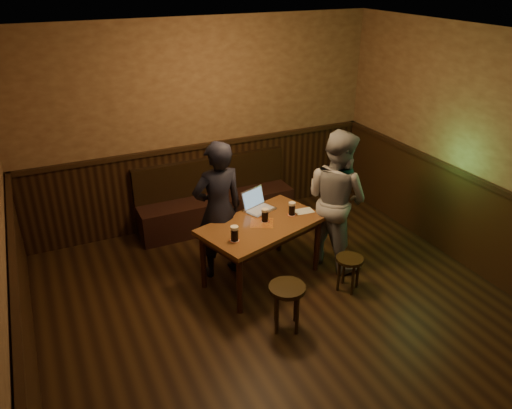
{
  "coord_description": "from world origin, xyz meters",
  "views": [
    {
      "loc": [
        -2.11,
        -3.22,
        3.4
      ],
      "look_at": [
        -0.06,
        1.15,
        1.04
      ],
      "focal_mm": 35.0,
      "sensor_mm": 36.0,
      "label": 1
    }
  ],
  "objects": [
    {
      "name": "stool_right",
      "position": [
        0.86,
        0.63,
        0.33
      ],
      "size": [
        0.36,
        0.36,
        0.42
      ],
      "rotation": [
        0.0,
        0.0,
        -0.17
      ],
      "color": "black",
      "rests_on": "ground"
    },
    {
      "name": "pint_right",
      "position": [
        0.46,
        1.28,
        0.82
      ],
      "size": [
        0.1,
        0.1,
        0.16
      ],
      "color": "#A33114",
      "rests_on": "pub_table"
    },
    {
      "name": "room",
      "position": [
        0.0,
        0.22,
        1.2
      ],
      "size": [
        5.04,
        6.04,
        2.84
      ],
      "color": "black",
      "rests_on": "ground"
    },
    {
      "name": "pint_left",
      "position": [
        -0.37,
        1.02,
        0.83
      ],
      "size": [
        0.11,
        0.11,
        0.17
      ],
      "color": "#A33114",
      "rests_on": "pub_table"
    },
    {
      "name": "stool_left",
      "position": [
        -0.1,
        0.34,
        0.4
      ],
      "size": [
        0.48,
        0.48,
        0.51
      ],
      "rotation": [
        0.0,
        0.0,
        0.34
      ],
      "color": "black",
      "rests_on": "ground"
    },
    {
      "name": "pub_table",
      "position": [
        0.06,
        1.25,
        0.64
      ],
      "size": [
        1.56,
        1.17,
        0.74
      ],
      "rotation": [
        0.0,
        0.0,
        0.3
      ],
      "color": "brown",
      "rests_on": "ground"
    },
    {
      "name": "laptop",
      "position": [
        0.16,
        1.58,
        0.8
      ],
      "size": [
        0.42,
        0.38,
        0.24
      ],
      "rotation": [
        0.0,
        0.0,
        0.37
      ],
      "color": "silver",
      "rests_on": "pub_table"
    },
    {
      "name": "pint_mid",
      "position": [
        0.11,
        1.27,
        0.82
      ],
      "size": [
        0.1,
        0.1,
        0.16
      ],
      "color": "#A33114",
      "rests_on": "pub_table"
    },
    {
      "name": "bench",
      "position": [
        0.06,
        2.75,
        0.31
      ],
      "size": [
        2.2,
        0.5,
        0.95
      ],
      "color": "black",
      "rests_on": "ground"
    },
    {
      "name": "person_suit",
      "position": [
        -0.33,
        1.58,
        0.83
      ],
      "size": [
        0.63,
        0.43,
        1.67
      ],
      "primitive_type": "imported",
      "rotation": [
        0.0,
        0.0,
        3.19
      ],
      "color": "black",
      "rests_on": "ground"
    },
    {
      "name": "person_grey",
      "position": [
        1.04,
        1.22,
        0.85
      ],
      "size": [
        0.85,
        0.97,
        1.71
      ],
      "primitive_type": "imported",
      "rotation": [
        0.0,
        0.0,
        1.84
      ],
      "color": "gray",
      "rests_on": "ground"
    },
    {
      "name": "menu",
      "position": [
        0.64,
        1.3,
        0.74
      ],
      "size": [
        0.23,
        0.17,
        0.0
      ],
      "primitive_type": "cube",
      "rotation": [
        0.0,
        0.0,
        -0.08
      ],
      "color": "silver",
      "rests_on": "pub_table"
    }
  ]
}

